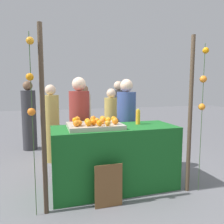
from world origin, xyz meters
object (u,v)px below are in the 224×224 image
object	(u,v)px
orange_0	(80,123)
orange_1	(76,123)
vendor_left	(80,131)
vendor_right	(126,129)
juice_bottle	(138,117)
stall_counter	(115,157)
chalkboard_sign	(109,186)

from	to	relation	value
orange_0	orange_1	distance (m)	0.08
vendor_left	vendor_right	distance (m)	0.82
juice_bottle	vendor_left	bearing A→B (deg)	150.77
stall_counter	orange_1	xyz separation A→B (m)	(-0.58, -0.16, 0.57)
juice_bottle	vendor_left	world-z (taller)	vendor_left
orange_0	chalkboard_sign	xyz separation A→B (m)	(0.30, -0.39, -0.76)
orange_0	vendor_left	world-z (taller)	vendor_left
orange_0	vendor_right	size ratio (longest dim) A/B	0.04
orange_0	vendor_right	bearing A→B (deg)	35.41
stall_counter	juice_bottle	xyz separation A→B (m)	(0.41, 0.09, 0.58)
stall_counter	orange_1	size ratio (longest dim) A/B	21.30
stall_counter	juice_bottle	size ratio (longest dim) A/B	7.62
orange_0	stall_counter	bearing A→B (deg)	10.49
orange_0	vendor_right	world-z (taller)	vendor_right
juice_bottle	vendor_right	bearing A→B (deg)	93.02
orange_0	vendor_right	xyz separation A→B (m)	(0.92, 0.65, -0.26)
vendor_left	stall_counter	bearing A→B (deg)	-52.18
orange_1	chalkboard_sign	xyz separation A→B (m)	(0.35, -0.32, -0.77)
orange_0	chalkboard_sign	bearing A→B (deg)	-52.51
chalkboard_sign	orange_1	bearing A→B (deg)	137.10
juice_bottle	chalkboard_sign	size ratio (longest dim) A/B	0.42
chalkboard_sign	vendor_right	distance (m)	1.31
orange_1	chalkboard_sign	size ratio (longest dim) A/B	0.15
orange_0	juice_bottle	bearing A→B (deg)	11.56
orange_1	vendor_right	bearing A→B (deg)	36.45
stall_counter	orange_1	bearing A→B (deg)	-164.49
orange_0	juice_bottle	size ratio (longest dim) A/B	0.30
stall_counter	orange_0	bearing A→B (deg)	-169.51
orange_1	juice_bottle	distance (m)	1.02
juice_bottle	vendor_right	xyz separation A→B (m)	(-0.02, 0.46, -0.28)
stall_counter	orange_0	world-z (taller)	orange_0
juice_bottle	vendor_right	size ratio (longest dim) A/B	0.14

